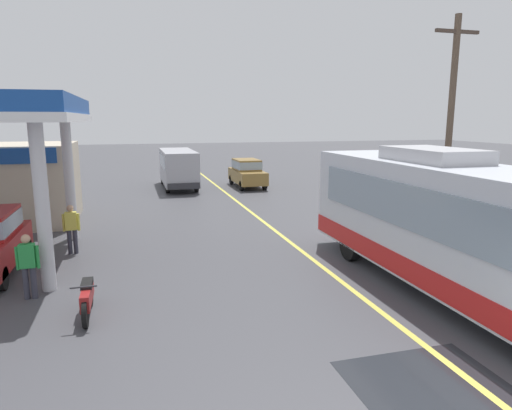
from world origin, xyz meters
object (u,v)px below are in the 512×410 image
object	(u,v)px
minibus_opposing_lane	(178,165)
pedestrian_by_shop	(28,263)
coach_bus_main	(454,229)
motorcycle_parked_forecourt	(87,297)
car_trailing_behind_bus	(247,172)
pedestrian_near_pump	(71,226)

from	to	relation	value
minibus_opposing_lane	pedestrian_by_shop	distance (m)	18.54
coach_bus_main	minibus_opposing_lane	size ratio (longest dim) A/B	1.80
coach_bus_main	motorcycle_parked_forecourt	bearing A→B (deg)	172.89
coach_bus_main	car_trailing_behind_bus	world-z (taller)	coach_bus_main
pedestrian_near_pump	pedestrian_by_shop	xyz separation A→B (m)	(-0.57, -3.84, 0.00)
motorcycle_parked_forecourt	minibus_opposing_lane	bearing A→B (deg)	78.13
coach_bus_main	motorcycle_parked_forecourt	xyz separation A→B (m)	(-8.84, 1.10, -1.28)
minibus_opposing_lane	motorcycle_parked_forecourt	xyz separation A→B (m)	(-4.02, -19.14, -1.03)
motorcycle_parked_forecourt	pedestrian_near_pump	size ratio (longest dim) A/B	1.08
minibus_opposing_lane	pedestrian_near_pump	size ratio (longest dim) A/B	3.69
pedestrian_near_pump	car_trailing_behind_bus	xyz separation A→B (m)	(9.36, 13.10, 0.08)
coach_bus_main	car_trailing_behind_bus	distance (m)	19.50
minibus_opposing_lane	pedestrian_by_shop	bearing A→B (deg)	-107.25
pedestrian_near_pump	coach_bus_main	bearing A→B (deg)	-33.23
motorcycle_parked_forecourt	pedestrian_by_shop	bearing A→B (deg)	135.60
minibus_opposing_lane	pedestrian_near_pump	distance (m)	14.72
minibus_opposing_lane	coach_bus_main	bearing A→B (deg)	-76.62
pedestrian_by_shop	car_trailing_behind_bus	bearing A→B (deg)	59.63
minibus_opposing_lane	car_trailing_behind_bus	bearing A→B (deg)	-9.73
motorcycle_parked_forecourt	pedestrian_by_shop	size ratio (longest dim) A/B	1.08
coach_bus_main	car_trailing_behind_bus	bearing A→B (deg)	91.13
motorcycle_parked_forecourt	car_trailing_behind_bus	size ratio (longest dim) A/B	0.43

